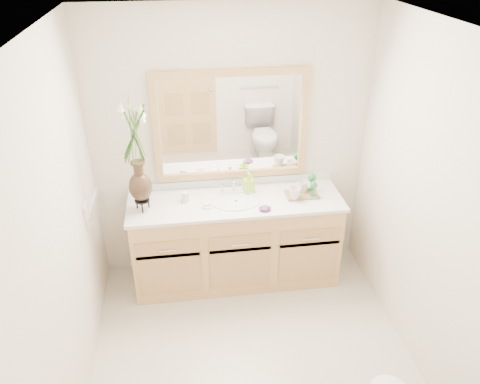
{
  "coord_description": "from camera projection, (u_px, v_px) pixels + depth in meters",
  "views": [
    {
      "loc": [
        -0.45,
        -2.4,
        2.86
      ],
      "look_at": [
        -0.01,
        0.65,
        1.12
      ],
      "focal_mm": 35.0,
      "sensor_mm": 36.0,
      "label": 1
    }
  ],
  "objects": [
    {
      "name": "switch_plate",
      "position": [
        86.0,
        211.0,
        3.57
      ],
      "size": [
        0.02,
        0.12,
        0.12
      ],
      "primitive_type": "cube",
      "color": "white",
      "rests_on": "wall_left"
    },
    {
      "name": "mug_left",
      "position": [
        295.0,
        192.0,
        3.98
      ],
      "size": [
        0.13,
        0.13,
        0.11
      ],
      "primitive_type": "imported",
      "rotation": [
        0.0,
        0.0,
        0.23
      ],
      "color": "beige",
      "rests_on": "tray"
    },
    {
      "name": "tray",
      "position": [
        302.0,
        194.0,
        4.08
      ],
      "size": [
        0.28,
        0.19,
        0.01
      ],
      "primitive_type": "cube",
      "rotation": [
        0.0,
        0.0,
        0.01
      ],
      "color": "brown",
      "rests_on": "counter"
    },
    {
      "name": "floor",
      "position": [
        254.0,
        362.0,
        3.53
      ],
      "size": [
        2.6,
        2.6,
        0.0
      ],
      "primitive_type": "plane",
      "color": "beige",
      "rests_on": "ground"
    },
    {
      "name": "soap_dish",
      "position": [
        207.0,
        206.0,
        3.9
      ],
      "size": [
        0.1,
        0.1,
        0.03
      ],
      "color": "beige",
      "rests_on": "counter"
    },
    {
      "name": "flower_vase",
      "position": [
        135.0,
        141.0,
        3.57
      ],
      "size": [
        0.22,
        0.22,
        0.9
      ],
      "rotation": [
        0.0,
        0.0,
        -0.34
      ],
      "color": "black",
      "rests_on": "counter"
    },
    {
      "name": "soap_bottle",
      "position": [
        249.0,
        183.0,
        4.09
      ],
      "size": [
        0.09,
        0.09,
        0.17
      ],
      "primitive_type": "imported",
      "rotation": [
        0.0,
        0.0,
        0.22
      ],
      "color": "#9DDB33",
      "rests_on": "counter"
    },
    {
      "name": "wall_back",
      "position": [
        231.0,
        147.0,
        4.06
      ],
      "size": [
        2.4,
        0.02,
        2.4
      ],
      "primitive_type": "cube",
      "color": "silver",
      "rests_on": "floor"
    },
    {
      "name": "counter",
      "position": [
        236.0,
        202.0,
        4.01
      ],
      "size": [
        1.84,
        0.57,
        0.03
      ],
      "primitive_type": "cube",
      "color": "silver",
      "rests_on": "vanity"
    },
    {
      "name": "wall_right",
      "position": [
        435.0,
        216.0,
        3.09
      ],
      "size": [
        0.02,
        2.6,
        2.4
      ],
      "primitive_type": "cube",
      "color": "silver",
      "rests_on": "floor"
    },
    {
      "name": "purple_dish",
      "position": [
        265.0,
        208.0,
        3.85
      ],
      "size": [
        0.11,
        0.09,
        0.04
      ],
      "primitive_type": "ellipsoid",
      "rotation": [
        0.0,
        0.0,
        0.09
      ],
      "color": "#55236A",
      "rests_on": "counter"
    },
    {
      "name": "wall_left",
      "position": [
        59.0,
        246.0,
        2.8
      ],
      "size": [
        0.02,
        2.6,
        2.4
      ],
      "primitive_type": "cube",
      "color": "silver",
      "rests_on": "floor"
    },
    {
      "name": "tumbler",
      "position": [
        185.0,
        197.0,
        3.97
      ],
      "size": [
        0.07,
        0.07,
        0.09
      ],
      "primitive_type": "cylinder",
      "color": "beige",
      "rests_on": "counter"
    },
    {
      "name": "goblet_front",
      "position": [
        314.0,
        186.0,
        4.0
      ],
      "size": [
        0.06,
        0.06,
        0.14
      ],
      "color": "#26743C",
      "rests_on": "tray"
    },
    {
      "name": "mirror",
      "position": [
        231.0,
        126.0,
        3.94
      ],
      "size": [
        1.32,
        0.04,
        0.97
      ],
      "color": "white",
      "rests_on": "wall_back"
    },
    {
      "name": "ceiling",
      "position": [
        261.0,
        33.0,
        2.35
      ],
      "size": [
        2.4,
        2.6,
        0.02
      ],
      "primitive_type": "cube",
      "color": "white",
      "rests_on": "wall_back"
    },
    {
      "name": "vanity",
      "position": [
        236.0,
        241.0,
        4.21
      ],
      "size": [
        1.8,
        0.55,
        0.8
      ],
      "color": "tan",
      "rests_on": "floor"
    },
    {
      "name": "sink",
      "position": [
        236.0,
        207.0,
        4.01
      ],
      "size": [
        0.38,
        0.34,
        0.23
      ],
      "color": "white",
      "rests_on": "counter"
    },
    {
      "name": "mug_right",
      "position": [
        303.0,
        186.0,
        4.09
      ],
      "size": [
        0.14,
        0.14,
        0.1
      ],
      "primitive_type": "imported",
      "rotation": [
        0.0,
        0.0,
        0.82
      ],
      "color": "beige",
      "rests_on": "tray"
    },
    {
      "name": "goblet_back",
      "position": [
        312.0,
        179.0,
        4.09
      ],
      "size": [
        0.07,
        0.07,
        0.16
      ],
      "color": "#26743C",
      "rests_on": "tray"
    }
  ]
}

